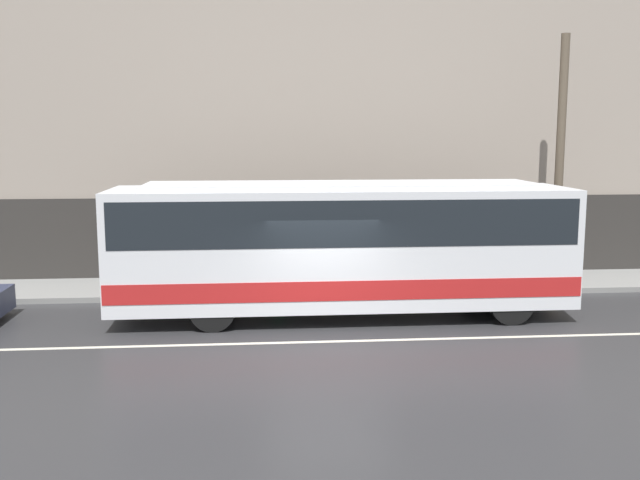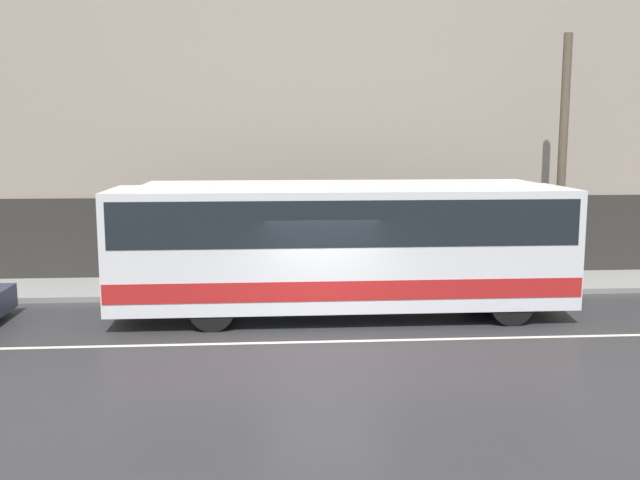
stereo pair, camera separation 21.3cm
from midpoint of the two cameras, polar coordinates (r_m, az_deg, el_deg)
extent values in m
plane|color=#2D2D30|center=(15.30, 0.16, -8.14)|extent=(60.00, 60.00, 0.00)
cube|color=gray|center=(20.42, -1.17, -3.67)|extent=(60.00, 2.64, 0.15)
cube|color=gray|center=(21.44, -1.47, 10.20)|extent=(60.00, 0.30, 10.03)
cube|color=#2D2B28|center=(21.49, -1.41, 0.14)|extent=(60.00, 0.06, 2.51)
cube|color=beige|center=(15.30, 0.16, -8.13)|extent=(54.00, 0.14, 0.01)
cube|color=silver|center=(17.07, 1.38, -0.44)|extent=(10.86, 2.55, 2.76)
cube|color=#B21E1E|center=(17.22, 1.37, -3.17)|extent=(10.81, 2.57, 0.45)
cube|color=black|center=(16.98, 1.39, 1.82)|extent=(10.54, 2.57, 1.05)
cube|color=orange|center=(18.32, 18.41, 3.49)|extent=(0.12, 1.91, 0.28)
cube|color=silver|center=(16.91, 1.40, 4.39)|extent=(9.23, 2.17, 0.12)
cylinder|color=black|center=(17.09, 14.71, -4.87)|extent=(1.03, 0.28, 1.03)
cylinder|color=black|center=(19.15, 12.48, -3.35)|extent=(1.03, 0.28, 1.03)
cylinder|color=black|center=(16.16, -8.98, -5.46)|extent=(1.03, 0.28, 1.03)
cylinder|color=black|center=(18.33, -8.50, -3.78)|extent=(1.03, 0.28, 1.03)
cylinder|color=brown|center=(21.17, 18.35, 6.03)|extent=(0.24, 0.24, 6.95)
cylinder|color=#1E5933|center=(20.24, -3.61, -1.56)|extent=(0.36, 0.36, 1.40)
sphere|color=tan|center=(20.12, -3.63, 0.76)|extent=(0.26, 0.26, 0.26)
camera|label=1|loc=(0.11, -90.36, -0.05)|focal=40.00mm
camera|label=2|loc=(0.11, 89.64, 0.05)|focal=40.00mm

